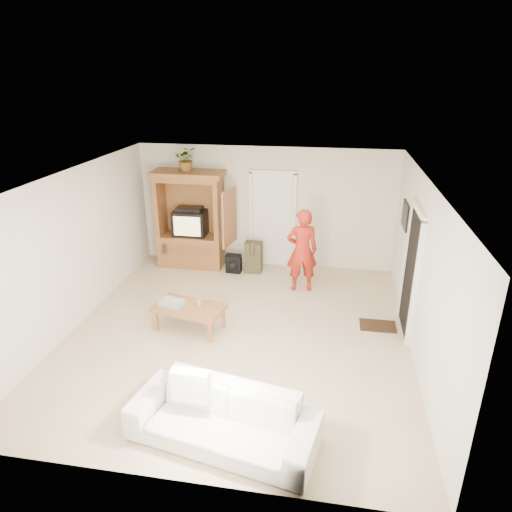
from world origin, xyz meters
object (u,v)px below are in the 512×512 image
(armoire, at_px, (192,226))
(man, at_px, (302,251))
(coffee_table, at_px, (189,309))
(sofa, at_px, (223,419))

(armoire, height_order, man, armoire)
(man, bearing_deg, armoire, -31.59)
(coffee_table, bearing_deg, sofa, -52.34)
(man, bearing_deg, coffee_table, 34.22)
(man, height_order, coffee_table, man)
(sofa, relative_size, coffee_table, 1.74)
(armoire, relative_size, sofa, 0.96)
(sofa, bearing_deg, man, 93.32)
(man, distance_m, coffee_table, 2.54)
(armoire, bearing_deg, coffee_table, -74.36)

